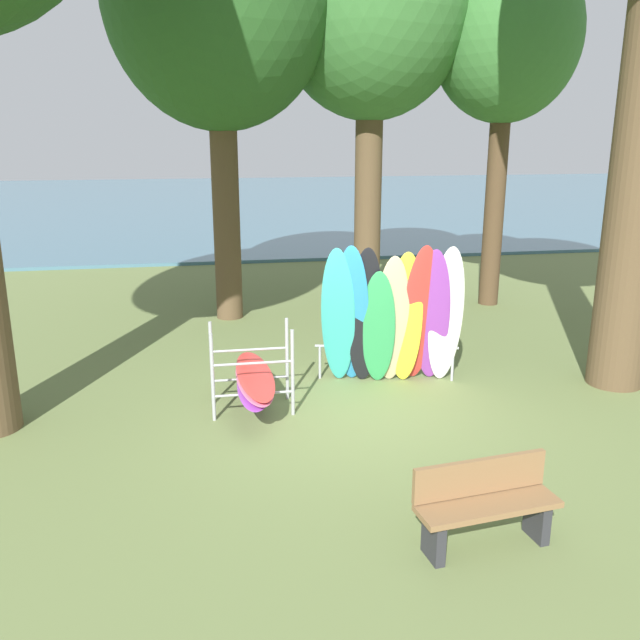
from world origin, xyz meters
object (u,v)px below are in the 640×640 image
board_storage_rack (254,378)px  park_bench (485,503)px  tree_far_left_back (506,39)px  tree_far_right_back (372,5)px  leaning_board_pile (392,319)px

board_storage_rack → park_bench: size_ratio=1.48×
tree_far_left_back → tree_far_right_back: (-2.80, 0.42, 0.63)m
board_storage_rack → park_bench: (1.90, -3.70, -0.02)m
leaning_board_pile → tree_far_right_back: bearing=80.5°
leaning_board_pile → park_bench: leaning_board_pile is taller
tree_far_left_back → leaning_board_pile: (-3.65, -4.65, -4.61)m
tree_far_right_back → board_storage_rack: tree_far_right_back is taller
leaning_board_pile → park_bench: 4.30m
tree_far_right_back → leaning_board_pile: tree_far_right_back is taller
board_storage_rack → park_bench: board_storage_rack is taller
tree_far_right_back → leaning_board_pile: bearing=-99.5°
tree_far_right_back → board_storage_rack: size_ratio=4.13×
leaning_board_pile → board_storage_rack: (-2.17, -0.55, -0.62)m
tree_far_left_back → park_bench: bearing=-113.8°
tree_far_right_back → leaning_board_pile: (-0.85, -5.08, -5.24)m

